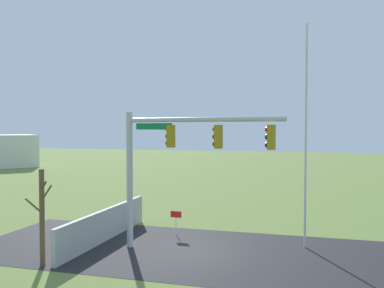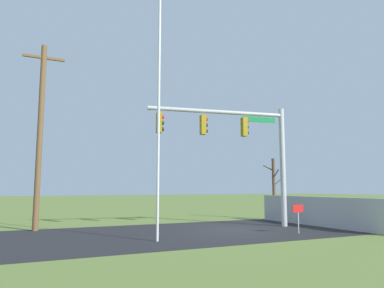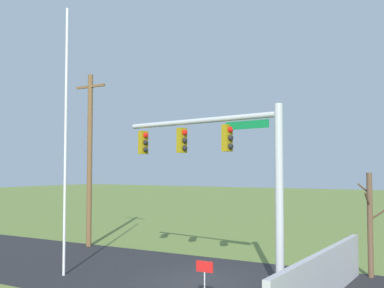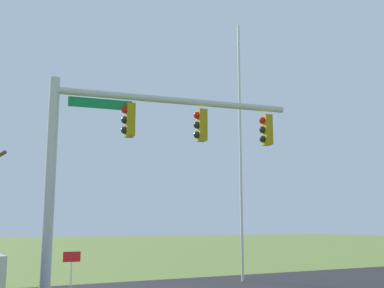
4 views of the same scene
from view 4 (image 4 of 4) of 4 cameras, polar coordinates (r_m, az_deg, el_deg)
signal_mast at (r=13.76m, az=-7.01°, el=0.10°), size 7.11×1.49×6.07m
flagpole at (r=18.55m, az=5.78°, el=-0.46°), size 0.10×0.10×9.99m
open_sign at (r=16.12m, az=-14.13°, el=-13.42°), size 0.56×0.04×1.22m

